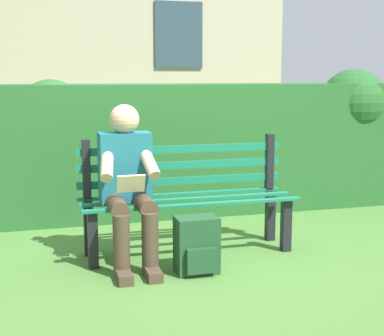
{
  "coord_description": "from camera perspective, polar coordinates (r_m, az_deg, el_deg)",
  "views": [
    {
      "loc": [
        1.14,
        4.15,
        1.38
      ],
      "look_at": [
        0.0,
        0.1,
        0.69
      ],
      "focal_mm": 53.16,
      "sensor_mm": 36.0,
      "label": 1
    }
  ],
  "objects": [
    {
      "name": "ground",
      "position": [
        4.52,
        -0.35,
        -8.5
      ],
      "size": [
        60.0,
        60.0,
        0.0
      ],
      "primitive_type": "plane",
      "color": "#477533"
    },
    {
      "name": "park_bench",
      "position": [
        4.48,
        -0.62,
        -2.73
      ],
      "size": [
        1.68,
        0.47,
        0.9
      ],
      "color": "black",
      "rests_on": "ground"
    },
    {
      "name": "person_seated",
      "position": [
        4.17,
        -6.46,
        -1.28
      ],
      "size": [
        0.44,
        0.73,
        1.17
      ],
      "color": "#1E6672",
      "rests_on": "ground"
    },
    {
      "name": "hedge_backdrop",
      "position": [
        5.84,
        0.83,
        2.45
      ],
      "size": [
        5.74,
        0.85,
        1.45
      ],
      "color": "#265B28",
      "rests_on": "ground"
    },
    {
      "name": "backpack",
      "position": [
        4.04,
        0.48,
        -7.78
      ],
      "size": [
        0.3,
        0.27,
        0.4
      ],
      "color": "#1E4728",
      "rests_on": "ground"
    }
  ]
}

